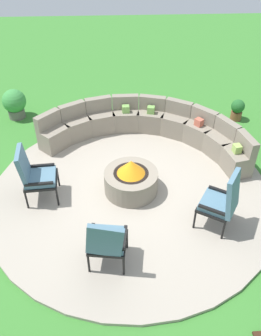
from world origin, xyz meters
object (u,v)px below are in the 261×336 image
(lounge_chair_back_left, at_px, (223,200))
(potted_plant_1, at_px, (237,109))
(potted_plant_0, at_px, (15,103))
(lounge_chair_front_right, at_px, (107,241))
(lounge_chair_front_left, at_px, (35,174))
(fire_pit, at_px, (131,179))
(curved_stone_bench, at_px, (148,129))

(lounge_chair_back_left, xyz_separation_m, potted_plant_1, (1.35, 3.59, -0.34))
(potted_plant_0, bearing_deg, lounge_chair_front_right, -63.56)
(lounge_chair_front_right, bearing_deg, potted_plant_1, 60.88)
(lounge_chair_front_left, bearing_deg, lounge_chair_front_right, 34.82)
(lounge_chair_front_left, height_order, potted_plant_0, lounge_chair_front_left)
(fire_pit, xyz_separation_m, potted_plant_1, (2.81, 2.62, -0.04))
(fire_pit, distance_m, potted_plant_0, 4.10)
(lounge_chair_front_left, distance_m, lounge_chair_front_right, 2.05)
(lounge_chair_front_right, distance_m, potted_plant_0, 5.24)
(fire_pit, distance_m, potted_plant_1, 3.84)
(lounge_chair_front_right, relative_size, potted_plant_1, 1.89)
(lounge_chair_front_left, bearing_deg, lounge_chair_back_left, 70.29)
(lounge_chair_front_left, bearing_deg, curved_stone_bench, 124.16)
(lounge_chair_front_left, height_order, potted_plant_1, lounge_chair_front_left)
(curved_stone_bench, bearing_deg, lounge_chair_front_right, -105.08)
(curved_stone_bench, bearing_deg, lounge_chair_back_left, -69.23)
(curved_stone_bench, xyz_separation_m, potted_plant_0, (-3.24, 1.33, 0.02))
(potted_plant_1, bearing_deg, lounge_chair_front_left, -149.16)
(fire_pit, bearing_deg, lounge_chair_front_left, -176.79)
(lounge_chair_front_right, xyz_separation_m, potted_plant_0, (-2.33, 4.69, -0.19))
(potted_plant_0, bearing_deg, fire_pit, -47.30)
(curved_stone_bench, xyz_separation_m, lounge_chair_front_left, (-2.21, -1.78, 0.23))
(curved_stone_bench, height_order, lounge_chair_front_left, lounge_chair_front_left)
(lounge_chair_front_left, relative_size, potted_plant_0, 1.44)
(fire_pit, height_order, lounge_chair_front_right, lounge_chair_front_right)
(lounge_chair_back_left, height_order, potted_plant_1, lounge_chair_back_left)
(fire_pit, bearing_deg, curved_stone_bench, 74.66)
(potted_plant_1, bearing_deg, potted_plant_0, 176.04)
(curved_stone_bench, bearing_deg, potted_plant_1, 21.90)
(fire_pit, relative_size, lounge_chair_front_right, 1.00)
(fire_pit, relative_size, lounge_chair_front_left, 0.94)
(lounge_chair_front_left, relative_size, potted_plant_1, 2.01)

